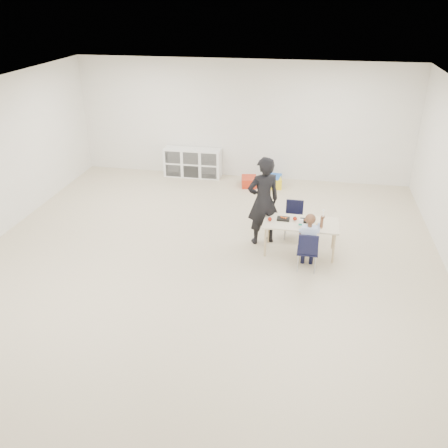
% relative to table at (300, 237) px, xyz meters
% --- Properties ---
extents(room, '(9.00, 9.02, 2.80)m').
position_rel_table_xyz_m(room, '(-1.56, -0.87, 1.10)').
color(room, '#BFB093').
rests_on(room, ground).
extents(table, '(1.28, 0.65, 0.58)m').
position_rel_table_xyz_m(table, '(0.00, 0.00, 0.00)').
color(table, beige).
rests_on(table, ground).
extents(chair_near, '(0.34, 0.32, 0.70)m').
position_rel_table_xyz_m(chair_near, '(0.14, -0.54, 0.05)').
color(chair_near, black).
rests_on(chair_near, ground).
extents(chair_far, '(0.34, 0.32, 0.70)m').
position_rel_table_xyz_m(chair_far, '(-0.14, 0.54, 0.05)').
color(chair_far, black).
rests_on(chair_far, ground).
extents(child, '(0.47, 0.47, 1.10)m').
position_rel_table_xyz_m(child, '(0.14, -0.54, 0.26)').
color(child, '#99ABCF').
rests_on(child, chair_near).
extents(lunch_tray_near, '(0.22, 0.16, 0.03)m').
position_rel_table_xyz_m(lunch_tray_near, '(0.09, 0.06, 0.30)').
color(lunch_tray_near, black).
rests_on(lunch_tray_near, table).
extents(lunch_tray_far, '(0.22, 0.16, 0.03)m').
position_rel_table_xyz_m(lunch_tray_far, '(-0.31, 0.06, 0.30)').
color(lunch_tray_far, black).
rests_on(lunch_tray_far, table).
extents(milk_carton, '(0.07, 0.07, 0.10)m').
position_rel_table_xyz_m(milk_carton, '(-0.00, -0.10, 0.34)').
color(milk_carton, white).
rests_on(milk_carton, table).
extents(bread_roll, '(0.09, 0.09, 0.07)m').
position_rel_table_xyz_m(bread_roll, '(0.30, -0.13, 0.32)').
color(bread_roll, tan).
rests_on(bread_roll, table).
extents(apple_near, '(0.07, 0.07, 0.07)m').
position_rel_table_xyz_m(apple_near, '(-0.11, 0.06, 0.32)').
color(apple_near, maroon).
rests_on(apple_near, table).
extents(apple_far, '(0.07, 0.07, 0.07)m').
position_rel_table_xyz_m(apple_far, '(-0.54, -0.04, 0.32)').
color(apple_far, maroon).
rests_on(apple_far, table).
extents(cubby_shelf, '(1.40, 0.40, 0.70)m').
position_rel_table_xyz_m(cubby_shelf, '(-2.76, 3.41, 0.05)').
color(cubby_shelf, white).
rests_on(cubby_shelf, ground).
extents(adult, '(0.71, 0.62, 1.63)m').
position_rel_table_xyz_m(adult, '(-0.69, 0.27, 0.52)').
color(adult, black).
rests_on(adult, ground).
extents(bin_red, '(0.42, 0.50, 0.22)m').
position_rel_table_xyz_m(bin_red, '(-1.29, 2.99, -0.19)').
color(bin_red, red).
rests_on(bin_red, ground).
extents(bin_yellow, '(0.44, 0.53, 0.24)m').
position_rel_table_xyz_m(bin_yellow, '(-0.73, 3.06, -0.18)').
color(bin_yellow, yellow).
rests_on(bin_yellow, ground).
extents(bin_blue, '(0.43, 0.52, 0.24)m').
position_rel_table_xyz_m(bin_blue, '(-0.76, 3.11, -0.18)').
color(bin_blue, blue).
rests_on(bin_blue, ground).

